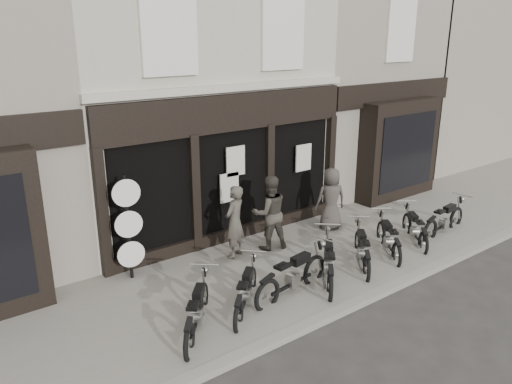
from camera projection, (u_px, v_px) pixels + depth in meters
ground_plane at (309, 284)px, 11.02m from camera, size 90.00×90.00×0.00m
pavement at (283, 267)px, 11.69m from camera, size 30.00×4.20×0.12m
kerb at (352, 305)px, 10.05m from camera, size 30.00×0.25×0.13m
central_building at (172, 78)px, 14.30m from camera, size 7.30×6.22×8.34m
neighbour_right at (330, 70)px, 17.93m from camera, size 5.60×6.73×8.34m
filler_right at (456, 61)px, 22.69m from camera, size 11.00×6.00×8.20m
motorcycle_0 at (197, 315)px, 9.09m from camera, size 1.56×1.71×1.00m
motorcycle_1 at (246, 295)px, 9.83m from camera, size 1.61×1.52×0.96m
motorcycle_2 at (293, 279)px, 10.38m from camera, size 2.22×0.68×1.07m
motorcycle_3 at (328, 266)px, 10.96m from camera, size 1.67×1.79×1.05m
motorcycle_4 at (362, 252)px, 11.71m from camera, size 1.51×1.70×0.98m
motorcycle_5 at (388, 241)px, 12.39m from camera, size 1.36×1.73×0.95m
motorcycle_6 at (415, 231)px, 13.04m from camera, size 1.34×1.68×0.93m
motorcycle_7 at (444, 222)px, 13.55m from camera, size 2.11×0.58×1.01m
man_left at (235, 222)px, 11.88m from camera, size 0.77×0.66×1.79m
man_centre at (269, 213)px, 12.34m from camera, size 1.09×0.95×1.89m
man_right at (331, 199)px, 13.63m from camera, size 0.99×0.83×1.72m
advert_sign_post at (129, 232)px, 10.74m from camera, size 0.60×0.39×2.48m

